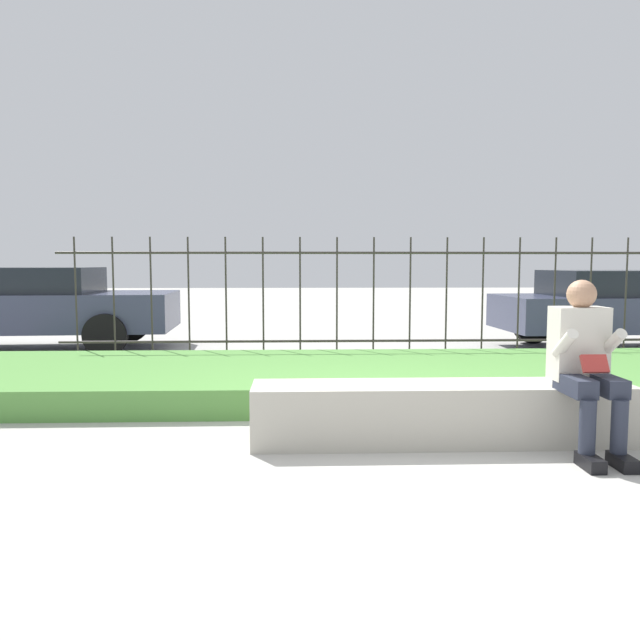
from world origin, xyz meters
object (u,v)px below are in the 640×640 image
car_parked_left (23,305)px  stone_bench (441,416)px  car_parked_right (631,306)px  person_seated_reader (585,359)px

car_parked_left → stone_bench: bearing=-47.6°
stone_bench → car_parked_right: (4.26, 5.13, 0.49)m
stone_bench → person_seated_reader: 1.12m
stone_bench → person_seated_reader: person_seated_reader is taller
person_seated_reader → car_parked_right: (3.29, 5.42, 0.00)m
stone_bench → car_parked_right: size_ratio=0.67×
person_seated_reader → car_parked_right: car_parked_right is taller
car_parked_right → person_seated_reader: bearing=-123.7°
car_parked_right → car_parked_left: car_parked_left is taller
person_seated_reader → car_parked_left: car_parked_left is taller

